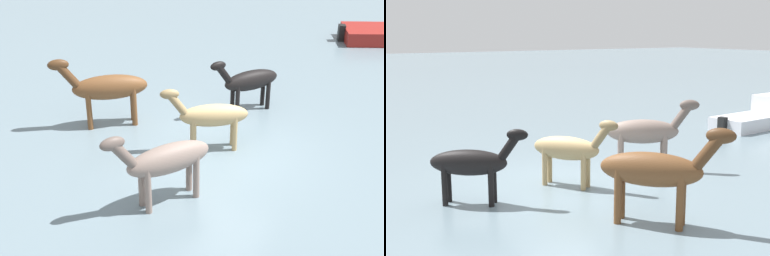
% 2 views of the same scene
% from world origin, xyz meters
% --- Properties ---
extents(ground_plane, '(160.61, 160.61, 0.00)m').
position_xyz_m(ground_plane, '(0.00, 0.00, 0.00)').
color(ground_plane, slate).
extents(horse_pinto_flank, '(1.65, 2.29, 1.92)m').
position_xyz_m(horse_pinto_flank, '(-0.13, -2.48, 1.06)').
color(horse_pinto_flank, gray).
rests_on(horse_pinto_flank, ground_plane).
extents(horse_rear_stallion, '(2.22, 1.92, 1.98)m').
position_xyz_m(horse_rear_stallion, '(-3.30, -0.06, 1.09)').
color(horse_rear_stallion, brown).
rests_on(horse_rear_stallion, ground_plane).
extents(horse_mid_herd, '(1.54, 1.94, 1.67)m').
position_xyz_m(horse_mid_herd, '(-0.28, 2.46, 0.92)').
color(horse_mid_herd, black).
rests_on(horse_mid_herd, ground_plane).
extents(horse_dun_straggler, '(1.99, 1.51, 1.69)m').
position_xyz_m(horse_dun_straggler, '(-0.28, 0.03, 0.93)').
color(horse_dun_straggler, tan).
rests_on(horse_dun_straggler, ground_plane).
extents(boat_skiff_near, '(1.87, 5.59, 1.36)m').
position_xyz_m(boat_skiff_near, '(2.48, -11.00, 0.32)').
color(boat_skiff_near, silver).
rests_on(boat_skiff_near, ground_plane).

